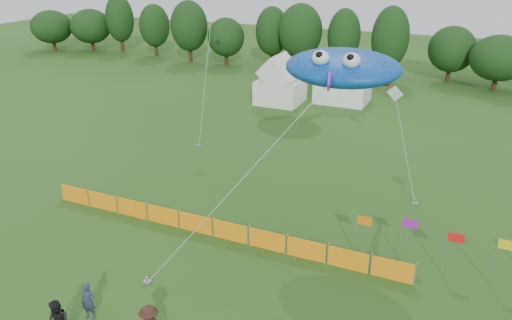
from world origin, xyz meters
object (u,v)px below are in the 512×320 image
at_px(tent_left, 280,84).
at_px(stingray_kite, 345,66).
at_px(barrier_fence, 213,227).
at_px(spectator_a, 88,301).
at_px(tent_right, 343,84).

bearing_deg(tent_left, stingray_kite, -61.02).
distance_m(barrier_fence, stingray_kite, 10.33).
relative_size(tent_left, spectator_a, 2.58).
xyz_separation_m(tent_left, spectator_a, (4.24, -31.38, -1.03)).
xyz_separation_m(barrier_fence, spectator_a, (-1.49, -7.40, 0.30)).
relative_size(tent_left, tent_right, 0.84).
height_order(tent_left, stingray_kite, stingray_kite).
distance_m(spectator_a, stingray_kite, 15.42).
bearing_deg(tent_right, barrier_fence, -89.15).
bearing_deg(spectator_a, barrier_fence, 64.71).
bearing_deg(tent_left, spectator_a, -82.31).
distance_m(barrier_fence, spectator_a, 7.55).
xyz_separation_m(tent_right, stingray_kite, (5.58, -22.42, 6.60)).
distance_m(tent_left, spectator_a, 31.68).
height_order(tent_right, barrier_fence, tent_right).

